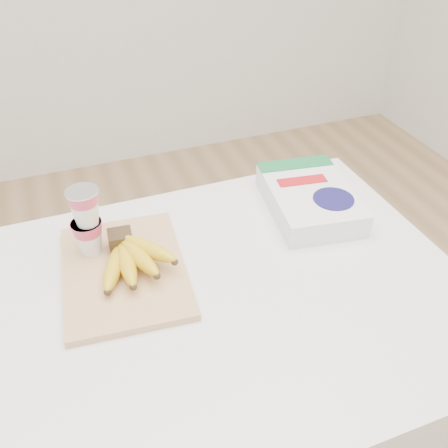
% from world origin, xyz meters
% --- Properties ---
extents(table, '(1.09, 0.73, 0.82)m').
position_xyz_m(table, '(0.00, 0.00, 0.41)').
color(table, silver).
rests_on(table, ground).
extents(cutting_board, '(0.26, 0.34, 0.02)m').
position_xyz_m(cutting_board, '(-0.09, 0.11, 0.83)').
color(cutting_board, '#E3AA7C').
rests_on(cutting_board, table).
extents(bananas, '(0.17, 0.17, 0.06)m').
position_xyz_m(bananas, '(-0.07, 0.11, 0.86)').
color(bananas, '#382816').
rests_on(bananas, cutting_board).
extents(yogurt_stack, '(0.07, 0.07, 0.15)m').
position_xyz_m(yogurt_stack, '(-0.14, 0.19, 0.91)').
color(yogurt_stack, white).
rests_on(yogurt_stack, cutting_board).
extents(cereal_box, '(0.22, 0.29, 0.06)m').
position_xyz_m(cereal_box, '(0.36, 0.18, 0.85)').
color(cereal_box, white).
rests_on(cereal_box, table).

